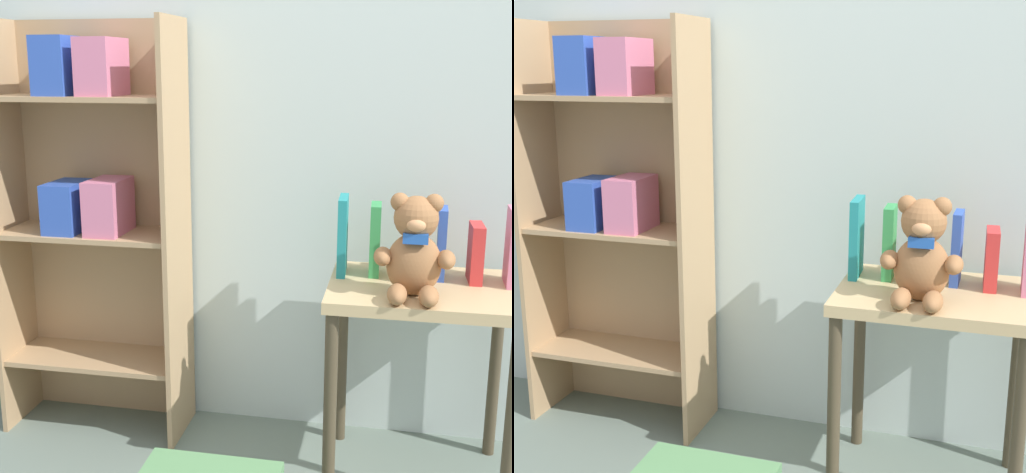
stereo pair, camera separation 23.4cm
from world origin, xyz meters
TOP-DOWN VIEW (x-y plane):
  - wall_back at (0.00, 1.40)m, footprint 4.80×0.06m
  - bookshelf_side at (-0.82, 1.24)m, footprint 0.66×0.29m
  - display_table at (0.34, 1.07)m, footprint 0.58×0.47m
  - teddy_bear at (0.31, 0.96)m, footprint 0.24×0.21m
  - book_standing_teal at (0.08, 1.16)m, footprint 0.03×0.15m
  - book_standing_green at (0.18, 1.17)m, footprint 0.04×0.11m
  - book_standing_orange at (0.29, 1.15)m, footprint 0.03×0.13m
  - book_standing_blue at (0.39, 1.17)m, footprint 0.03×0.11m
  - book_standing_red at (0.50, 1.15)m, footprint 0.04×0.12m
  - book_standing_pink at (0.60, 1.14)m, footprint 0.03×0.14m

SIDE VIEW (x-z plane):
  - display_table at x=0.34m, z-range 0.22..0.88m
  - book_standing_red at x=0.50m, z-range 0.67..0.85m
  - book_standing_orange at x=0.29m, z-range 0.67..0.86m
  - book_standing_blue at x=0.39m, z-range 0.67..0.90m
  - book_standing_green at x=0.18m, z-range 0.67..0.90m
  - book_standing_pink at x=0.60m, z-range 0.67..0.91m
  - book_standing_teal at x=0.08m, z-range 0.67..0.92m
  - teddy_bear at x=0.31m, z-range 0.65..0.96m
  - bookshelf_side at x=-0.82m, z-range 0.10..1.60m
  - wall_back at x=0.00m, z-range 0.00..2.50m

